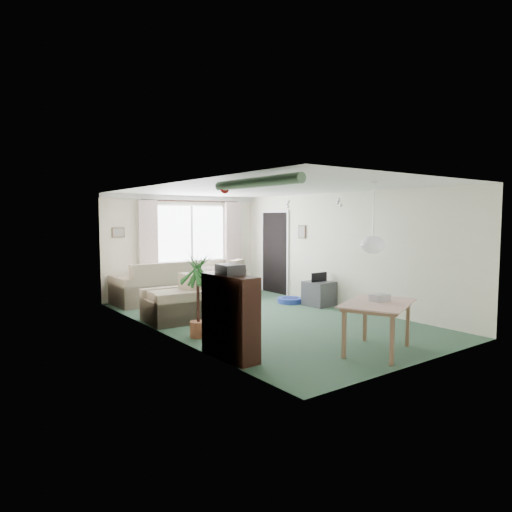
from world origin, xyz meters
TOP-DOWN VIEW (x-y plane):
  - ground at (0.00, 0.00)m, footprint 6.50×6.50m
  - window at (0.20, 3.23)m, footprint 1.80×0.03m
  - curtain_rod at (0.20, 3.15)m, footprint 2.60×0.03m
  - curtain_left at (-0.95, 3.13)m, footprint 0.45×0.08m
  - curtain_right at (1.35, 3.13)m, footprint 0.45×0.08m
  - radiator at (0.20, 3.19)m, footprint 1.20×0.10m
  - doorway at (1.99, 2.20)m, footprint 0.03×0.95m
  - pendant_lamp at (0.20, -2.30)m, footprint 0.36×0.36m
  - tinsel_garland at (-1.92, -2.30)m, footprint 1.60×1.60m
  - bauble_cluster_a at (1.30, 0.90)m, footprint 0.20×0.20m
  - bauble_cluster_b at (1.60, -0.30)m, footprint 0.20×0.20m
  - wall_picture_back at (-1.60, 3.23)m, footprint 0.28×0.03m
  - wall_picture_right at (1.98, 1.20)m, footprint 0.03×0.24m
  - sofa at (-0.95, 2.75)m, footprint 1.83×0.99m
  - armchair_corner at (0.78, 2.73)m, footprint 1.32×1.31m
  - armchair_left at (-1.50, 0.82)m, footprint 0.95×1.00m
  - coffee_table at (0.14, 2.75)m, footprint 1.08×0.81m
  - photo_frame at (0.16, 2.71)m, footprint 0.12×0.03m
  - bookshelf at (-1.84, -1.62)m, footprint 0.36×0.93m
  - hifi_box at (-1.82, -1.60)m, footprint 0.30×0.37m
  - houseplant at (-1.65, -0.41)m, footprint 0.68×0.68m
  - dining_table at (-0.04, -2.60)m, footprint 1.29×1.11m
  - gift_box at (0.06, -2.55)m, footprint 0.26×0.19m
  - tv_cube at (1.70, 0.34)m, footprint 0.54×0.59m
  - pet_bed at (1.40, 0.94)m, footprint 0.59×0.59m

SIDE VIEW (x-z plane):
  - ground at x=0.00m, z-range 0.00..0.00m
  - pet_bed at x=1.40m, z-range 0.00..0.11m
  - coffee_table at x=0.14m, z-range 0.00..0.43m
  - tv_cube at x=1.70m, z-range 0.00..0.52m
  - dining_table at x=-0.04m, z-range 0.00..0.68m
  - radiator at x=0.20m, z-range 0.12..0.68m
  - armchair_left at x=-1.50m, z-range 0.00..0.84m
  - armchair_corner at x=0.78m, z-range 0.00..0.86m
  - sofa at x=-0.95m, z-range 0.00..0.91m
  - photo_frame at x=0.16m, z-range 0.43..0.59m
  - bookshelf at x=-1.84m, z-range 0.00..1.12m
  - houseplant at x=-1.65m, z-range 0.00..1.34m
  - gift_box at x=0.06m, z-range 0.68..0.80m
  - doorway at x=1.99m, z-range 0.00..2.00m
  - hifi_box at x=-1.82m, z-range 1.12..1.26m
  - curtain_left at x=-0.95m, z-range 0.27..2.27m
  - curtain_right at x=1.35m, z-range 0.27..2.27m
  - pendant_lamp at x=0.20m, z-range 1.30..1.66m
  - window at x=0.20m, z-range 0.85..2.15m
  - wall_picture_back at x=-1.60m, z-range 1.44..1.66m
  - wall_picture_right at x=1.98m, z-range 1.40..1.70m
  - bauble_cluster_a at x=1.30m, z-range 2.12..2.32m
  - bauble_cluster_b at x=1.60m, z-range 2.12..2.32m
  - curtain_rod at x=0.20m, z-range 2.25..2.29m
  - tinsel_garland at x=-1.92m, z-range 2.22..2.34m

